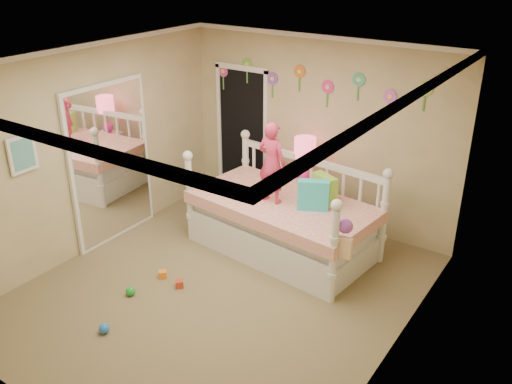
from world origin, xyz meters
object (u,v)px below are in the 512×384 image
Objects in this scene: nightstand at (303,204)px; table_lamp at (305,153)px; child at (272,163)px; daybed at (283,205)px.

nightstand is 1.04× the size of table_lamp.
nightstand is at bearing -89.36° from child.
daybed is 0.86m from table_lamp.
child is at bearing -89.71° from table_lamp.
daybed is 0.79m from nightstand.
nightstand is (-0.11, 0.72, -0.31)m from daybed.
table_lamp is (-0.00, 0.83, -0.14)m from child.
table_lamp reaches higher than nightstand.
table_lamp is at bearing 97.07° from nightstand.
daybed is at bearing -133.30° from child.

